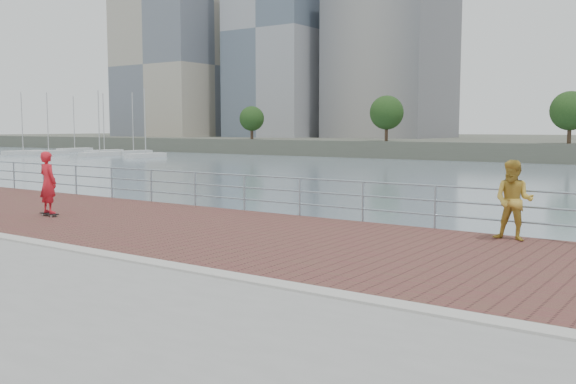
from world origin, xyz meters
The scene contains 7 objects.
brick_lane centered at (0.00, 3.60, 0.01)m, with size 40.00×6.80×0.02m, color brown.
curb centered at (0.00, 0.00, 0.03)m, with size 40.00×0.40×0.06m, color #B7B5AD.
guardrail centered at (0.00, 7.00, 0.69)m, with size 39.06×0.06×1.13m.
skateboard centered at (-8.92, 2.77, 0.09)m, with size 0.74×0.24×0.08m.
skateboarder centered at (-8.92, 2.77, 0.99)m, with size 0.65×0.42×1.77m, color red.
bystander centered at (3.13, 6.37, 0.93)m, with size 0.88×0.69×1.82m, color gold.
marina centered at (-80.77, 59.79, -1.54)m, with size 30.43×19.63×10.22m.
Camera 1 is at (7.17, -8.23, 2.57)m, focal length 40.00 mm.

